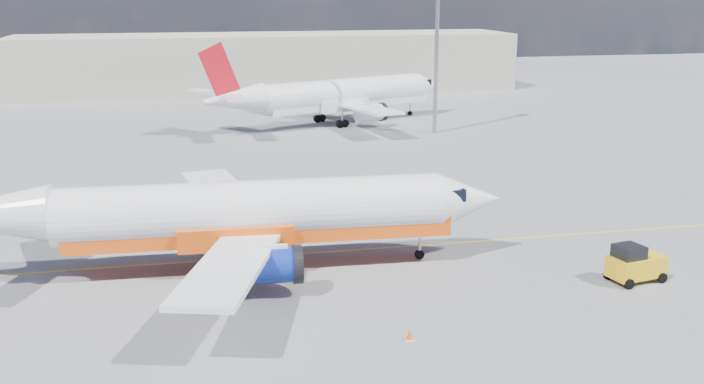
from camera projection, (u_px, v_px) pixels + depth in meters
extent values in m
plane|color=slate|center=(336.00, 270.00, 41.04)|extent=(240.00, 240.00, 0.00)
cube|color=yellow|center=(325.00, 252.00, 43.87)|extent=(70.00, 0.15, 0.01)
cube|color=beige|center=(268.00, 63.00, 111.94)|extent=(70.00, 14.00, 8.00)
cylinder|color=white|center=(252.00, 210.00, 40.52)|extent=(19.87, 3.94, 3.05)
cone|color=white|center=(469.00, 200.00, 42.44)|extent=(3.73, 3.21, 3.05)
cube|color=black|center=(447.00, 192.00, 42.11)|extent=(1.62, 2.13, 0.63)
cube|color=#E9500E|center=(262.00, 228.00, 40.85)|extent=(19.85, 3.40, 1.08)
cube|color=white|center=(225.00, 195.00, 46.49)|extent=(4.95, 11.13, 0.72)
cube|color=white|center=(229.00, 267.00, 34.50)|extent=(5.83, 11.15, 0.72)
cylinder|color=navy|center=(258.00, 218.00, 44.86)|extent=(3.31, 1.85, 1.71)
cylinder|color=navy|center=(267.00, 266.00, 37.16)|extent=(3.31, 1.85, 1.71)
cylinder|color=black|center=(283.00, 217.00, 45.10)|extent=(0.53, 1.90, 1.89)
cylinder|color=black|center=(297.00, 264.00, 37.39)|extent=(0.53, 1.90, 1.89)
cylinder|color=#93939B|center=(420.00, 239.00, 42.53)|extent=(0.17, 0.17, 1.89)
cylinder|color=black|center=(419.00, 254.00, 42.75)|extent=(0.51, 0.24, 0.50)
cylinder|color=black|center=(219.00, 250.00, 42.99)|extent=(0.82, 0.38, 0.81)
cylinder|color=black|center=(220.00, 278.00, 38.88)|extent=(0.82, 0.38, 0.81)
cylinder|color=white|center=(345.00, 93.00, 84.93)|extent=(19.89, 10.69, 3.13)
cone|color=white|center=(429.00, 85.00, 91.58)|extent=(4.60, 4.31, 3.13)
cone|color=white|center=(234.00, 100.00, 77.44)|extent=(7.09, 5.23, 2.97)
cube|color=black|center=(420.00, 82.00, 90.74)|extent=(2.26, 2.56, 0.64)
cube|color=white|center=(348.00, 102.00, 85.46)|extent=(19.67, 10.18, 1.10)
cube|color=white|center=(303.00, 95.00, 89.48)|extent=(8.96, 10.62, 0.74)
cube|color=white|center=(370.00, 109.00, 79.27)|extent=(4.58, 11.36, 0.74)
cylinder|color=white|center=(327.00, 104.00, 88.90)|extent=(3.73, 2.89, 1.75)
cylinder|color=white|center=(371.00, 113.00, 82.34)|extent=(3.73, 2.89, 1.75)
cylinder|color=black|center=(338.00, 103.00, 89.72)|extent=(1.17, 1.96, 1.93)
cylinder|color=black|center=(382.00, 112.00, 83.16)|extent=(1.17, 1.96, 1.93)
cube|color=red|center=(220.00, 72.00, 75.96)|extent=(4.09, 1.92, 5.74)
cube|color=white|center=(208.00, 92.00, 78.85)|extent=(4.53, 4.81, 0.17)
cube|color=white|center=(234.00, 98.00, 74.18)|extent=(2.39, 4.75, 0.17)
cylinder|color=#93939B|center=(410.00, 106.00, 90.60)|extent=(0.22, 0.22, 1.93)
cylinder|color=black|center=(410.00, 113.00, 90.82)|extent=(0.56, 0.40, 0.52)
cylinder|color=black|center=(320.00, 118.00, 86.39)|extent=(0.90, 0.64, 0.83)
cylinder|color=black|center=(342.00, 124.00, 82.89)|extent=(0.90, 0.64, 0.83)
cylinder|color=black|center=(608.00, 274.00, 39.77)|extent=(0.56, 0.31, 0.53)
cylinder|color=black|center=(629.00, 284.00, 38.45)|extent=(0.56, 0.31, 0.53)
cylinder|color=black|center=(641.00, 268.00, 40.58)|extent=(0.56, 0.31, 0.53)
cylinder|color=black|center=(662.00, 278.00, 39.26)|extent=(0.56, 0.31, 0.53)
cube|color=gold|center=(636.00, 266.00, 39.38)|extent=(2.98, 1.97, 1.06)
cube|color=black|center=(629.00, 251.00, 38.96)|extent=(1.49, 1.49, 0.64)
cube|color=white|center=(409.00, 340.00, 32.94)|extent=(0.35, 0.35, 0.03)
cone|color=#EF5309|center=(410.00, 334.00, 32.87)|extent=(0.30, 0.30, 0.45)
cylinder|color=#93939B|center=(437.00, 37.00, 77.48)|extent=(0.42, 0.42, 19.32)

